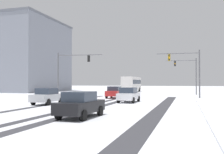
{
  "coord_description": "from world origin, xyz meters",
  "views": [
    {
      "loc": [
        8.15,
        -5.69,
        2.21
      ],
      "look_at": [
        0.0,
        22.54,
        2.8
      ],
      "focal_mm": 41.41,
      "sensor_mm": 36.0,
      "label": 1
    }
  ],
  "objects_px": {
    "traffic_signal_near_right": "(187,66)",
    "office_building_far_left_block": "(16,56)",
    "car_red_lead": "(115,92)",
    "car_white_second": "(129,95)",
    "traffic_signal_near_left": "(70,67)",
    "car_black_fourth": "(80,104)",
    "traffic_signal_far_right": "(188,70)",
    "car_silver_third": "(47,96)",
    "bus_oncoming": "(132,83)"
  },
  "relations": [
    {
      "from": "traffic_signal_near_right",
      "to": "office_building_far_left_block",
      "type": "relative_size",
      "value": 0.31
    },
    {
      "from": "car_red_lead",
      "to": "car_white_second",
      "type": "bearing_deg",
      "value": -63.0
    },
    {
      "from": "office_building_far_left_block",
      "to": "traffic_signal_near_left",
      "type": "bearing_deg",
      "value": -40.09
    },
    {
      "from": "traffic_signal_near_left",
      "to": "car_black_fourth",
      "type": "distance_m",
      "value": 21.71
    },
    {
      "from": "traffic_signal_near_left",
      "to": "car_white_second",
      "type": "xyz_separation_m",
      "value": [
        9.97,
        -6.24,
        -3.65
      ]
    },
    {
      "from": "office_building_far_left_block",
      "to": "traffic_signal_far_right",
      "type": "bearing_deg",
      "value": -9.29
    },
    {
      "from": "traffic_signal_far_right",
      "to": "car_silver_third",
      "type": "distance_m",
      "value": 28.45
    },
    {
      "from": "car_white_second",
      "to": "car_silver_third",
      "type": "distance_m",
      "value": 8.69
    },
    {
      "from": "car_red_lead",
      "to": "bus_oncoming",
      "type": "relative_size",
      "value": 0.38
    },
    {
      "from": "car_white_second",
      "to": "bus_oncoming",
      "type": "distance_m",
      "value": 30.15
    },
    {
      "from": "traffic_signal_near_left",
      "to": "car_black_fourth",
      "type": "xyz_separation_m",
      "value": [
        9.71,
        -19.07,
        -3.65
      ]
    },
    {
      "from": "traffic_signal_near_left",
      "to": "office_building_far_left_block",
      "type": "height_order",
      "value": "office_building_far_left_block"
    },
    {
      "from": "traffic_signal_far_right",
      "to": "car_white_second",
      "type": "distance_m",
      "value": 21.28
    },
    {
      "from": "bus_oncoming",
      "to": "office_building_far_left_block",
      "type": "relative_size",
      "value": 0.53
    },
    {
      "from": "car_red_lead",
      "to": "bus_oncoming",
      "type": "distance_m",
      "value": 22.73
    },
    {
      "from": "car_white_second",
      "to": "car_black_fourth",
      "type": "height_order",
      "value": "same"
    },
    {
      "from": "traffic_signal_near_left",
      "to": "car_red_lead",
      "type": "bearing_deg",
      "value": 6.62
    },
    {
      "from": "car_red_lead",
      "to": "car_black_fourth",
      "type": "bearing_deg",
      "value": -80.55
    },
    {
      "from": "traffic_signal_near_left",
      "to": "traffic_signal_far_right",
      "type": "relative_size",
      "value": 1.04
    },
    {
      "from": "traffic_signal_far_right",
      "to": "car_black_fourth",
      "type": "relative_size",
      "value": 1.55
    },
    {
      "from": "car_red_lead",
      "to": "bus_oncoming",
      "type": "bearing_deg",
      "value": 95.67
    },
    {
      "from": "car_white_second",
      "to": "bus_oncoming",
      "type": "height_order",
      "value": "bus_oncoming"
    },
    {
      "from": "traffic_signal_near_left",
      "to": "car_red_lead",
      "type": "height_order",
      "value": "traffic_signal_near_left"
    },
    {
      "from": "car_red_lead",
      "to": "bus_oncoming",
      "type": "xyz_separation_m",
      "value": [
        -2.24,
        22.58,
        1.18
      ]
    },
    {
      "from": "car_silver_third",
      "to": "traffic_signal_near_right",
      "type": "bearing_deg",
      "value": 43.22
    },
    {
      "from": "car_black_fourth",
      "to": "office_building_far_left_block",
      "type": "xyz_separation_m",
      "value": [
        -33.93,
        39.46,
        7.79
      ]
    },
    {
      "from": "car_red_lead",
      "to": "office_building_far_left_block",
      "type": "relative_size",
      "value": 0.2
    },
    {
      "from": "car_white_second",
      "to": "office_building_far_left_block",
      "type": "bearing_deg",
      "value": 142.09
    },
    {
      "from": "traffic_signal_near_right",
      "to": "car_black_fourth",
      "type": "distance_m",
      "value": 22.17
    },
    {
      "from": "traffic_signal_near_right",
      "to": "bus_oncoming",
      "type": "height_order",
      "value": "traffic_signal_near_right"
    },
    {
      "from": "car_silver_third",
      "to": "car_black_fourth",
      "type": "bearing_deg",
      "value": -49.09
    },
    {
      "from": "car_black_fourth",
      "to": "traffic_signal_far_right",
      "type": "bearing_deg",
      "value": 78.57
    },
    {
      "from": "traffic_signal_near_left",
      "to": "car_white_second",
      "type": "height_order",
      "value": "traffic_signal_near_left"
    },
    {
      "from": "traffic_signal_far_right",
      "to": "traffic_signal_near_right",
      "type": "distance_m",
      "value": 11.94
    },
    {
      "from": "traffic_signal_near_left",
      "to": "traffic_signal_near_right",
      "type": "bearing_deg",
      "value": 6.4
    },
    {
      "from": "traffic_signal_far_right",
      "to": "car_red_lead",
      "type": "bearing_deg",
      "value": -127.36
    },
    {
      "from": "traffic_signal_near_right",
      "to": "traffic_signal_near_left",
      "type": "bearing_deg",
      "value": -173.6
    },
    {
      "from": "traffic_signal_near_right",
      "to": "office_building_far_left_block",
      "type": "bearing_deg",
      "value": 155.33
    },
    {
      "from": "bus_oncoming",
      "to": "office_building_far_left_block",
      "type": "distance_m",
      "value": 29.3
    },
    {
      "from": "car_red_lead",
      "to": "car_black_fourth",
      "type": "distance_m",
      "value": 20.09
    },
    {
      "from": "traffic_signal_near_left",
      "to": "bus_oncoming",
      "type": "height_order",
      "value": "traffic_signal_near_left"
    },
    {
      "from": "traffic_signal_far_right",
      "to": "traffic_signal_near_right",
      "type": "xyz_separation_m",
      "value": [
        -0.13,
        -11.93,
        0.02
      ]
    },
    {
      "from": "car_silver_third",
      "to": "car_red_lead",
      "type": "bearing_deg",
      "value": 72.15
    },
    {
      "from": "traffic_signal_far_right",
      "to": "office_building_far_left_block",
      "type": "bearing_deg",
      "value": 170.71
    },
    {
      "from": "traffic_signal_near_right",
      "to": "car_silver_third",
      "type": "bearing_deg",
      "value": -136.78
    },
    {
      "from": "traffic_signal_far_right",
      "to": "car_red_lead",
      "type": "height_order",
      "value": "traffic_signal_far_right"
    },
    {
      "from": "traffic_signal_far_right",
      "to": "bus_oncoming",
      "type": "height_order",
      "value": "traffic_signal_far_right"
    },
    {
      "from": "car_silver_third",
      "to": "bus_oncoming",
      "type": "relative_size",
      "value": 0.37
    },
    {
      "from": "traffic_signal_far_right",
      "to": "car_silver_third",
      "type": "bearing_deg",
      "value": -119.02
    },
    {
      "from": "traffic_signal_near_left",
      "to": "traffic_signal_near_right",
      "type": "xyz_separation_m",
      "value": [
        16.22,
        1.82,
        -0.07
      ]
    }
  ]
}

